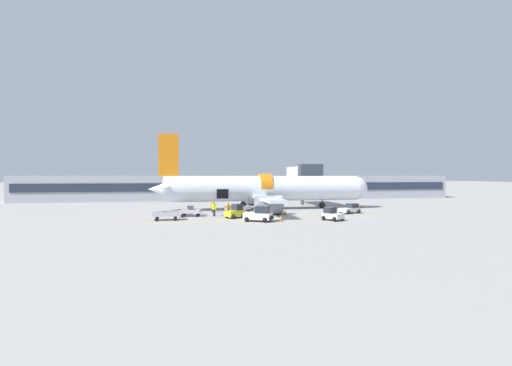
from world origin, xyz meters
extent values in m
plane|color=gray|center=(0.00, 0.00, 0.00)|extent=(500.00, 500.00, 0.00)
cube|color=yellow|center=(-2.45, -5.66, 0.00)|extent=(29.72, 2.14, 0.01)
cube|color=#9EA3AD|center=(0.00, 33.06, 2.61)|extent=(93.57, 13.56, 5.22)
cube|color=#232D3D|center=(0.00, 26.22, 2.87)|extent=(91.70, 0.16, 1.67)
cylinder|color=#4C4C51|center=(7.28, 13.83, 1.91)|extent=(0.60, 0.60, 3.83)
cube|color=silver|center=(7.28, 13.83, 5.33)|extent=(3.00, 10.03, 3.00)
cube|color=#333842|center=(7.28, 9.42, 5.33)|extent=(3.90, 1.60, 3.60)
cylinder|color=silver|center=(-1.07, 6.88, 3.23)|extent=(30.36, 3.88, 3.88)
sphere|color=silver|center=(14.11, 6.88, 3.23)|extent=(3.68, 3.68, 3.68)
cone|color=silver|center=(-16.26, 6.88, 3.23)|extent=(4.46, 3.57, 3.57)
cylinder|color=orange|center=(-1.07, 6.84, 3.58)|extent=(1.82, 3.88, 3.88)
cube|color=orange|center=(-15.53, 6.88, 8.28)|extent=(2.91, 0.28, 6.22)
cube|color=silver|center=(-15.73, 3.22, 3.62)|extent=(0.87, 7.32, 0.20)
cube|color=silver|center=(-15.73, 10.54, 3.62)|extent=(0.87, 7.32, 0.20)
cube|color=silver|center=(-2.29, -0.24, 2.17)|extent=(2.07, 13.08, 0.40)
cube|color=silver|center=(-2.29, 14.00, 2.17)|extent=(2.07, 13.08, 0.40)
cylinder|color=gray|center=(-2.09, -0.55, 1.30)|extent=(3.50, 2.54, 2.54)
cylinder|color=gray|center=(-2.09, 14.31, 1.30)|extent=(3.50, 2.54, 2.54)
cube|color=black|center=(-7.75, 4.96, 2.56)|extent=(1.70, 0.12, 1.40)
cylinder|color=#56565B|center=(8.34, 6.88, 1.39)|extent=(0.22, 0.22, 1.76)
sphere|color=black|center=(8.34, 6.88, 0.51)|extent=(1.01, 1.01, 1.01)
cylinder|color=#56565B|center=(-4.11, 4.24, 1.39)|extent=(0.22, 0.22, 1.76)
sphere|color=black|center=(-4.11, 4.24, 0.51)|extent=(1.01, 1.01, 1.01)
cylinder|color=#56565B|center=(-4.11, 9.52, 1.39)|extent=(0.22, 0.22, 1.76)
sphere|color=black|center=(-4.11, 9.52, 0.51)|extent=(1.01, 1.01, 1.01)
cube|color=yellow|center=(-6.95, -3.22, 0.59)|extent=(2.63, 2.34, 0.71)
cube|color=#232833|center=(-6.61, -2.99, 1.33)|extent=(1.46, 1.45, 0.77)
cube|color=black|center=(-5.94, -2.53, 0.45)|extent=(0.72, 0.97, 0.35)
sphere|color=black|center=(-5.96, -3.24, 0.28)|extent=(0.56, 0.56, 0.56)
sphere|color=black|center=(-6.62, -2.29, 0.28)|extent=(0.56, 0.56, 0.56)
sphere|color=black|center=(-7.28, -4.15, 0.28)|extent=(0.56, 0.56, 0.56)
sphere|color=black|center=(-7.93, -3.20, 0.28)|extent=(0.56, 0.56, 0.56)
cube|color=silver|center=(-4.74, -6.77, 0.61)|extent=(3.52, 2.91, 0.74)
cube|color=#232833|center=(-4.25, -7.03, 1.38)|extent=(1.89, 1.88, 0.80)
cube|color=black|center=(-3.32, -7.54, 0.46)|extent=(0.80, 1.33, 0.37)
sphere|color=black|center=(-4.17, -7.95, 0.28)|extent=(0.56, 0.56, 0.56)
sphere|color=black|center=(-3.44, -6.61, 0.28)|extent=(0.56, 0.56, 0.56)
sphere|color=black|center=(-6.04, -6.94, 0.28)|extent=(0.56, 0.56, 0.56)
sphere|color=black|center=(-5.30, -5.59, 0.28)|extent=(0.56, 0.56, 0.56)
cube|color=silver|center=(3.99, -7.60, 0.54)|extent=(2.41, 2.68, 0.60)
cube|color=#232833|center=(3.79, -7.26, 1.18)|extent=(1.59, 1.51, 0.69)
cube|color=black|center=(3.39, -6.60, 0.42)|extent=(1.19, 0.78, 0.30)
sphere|color=black|center=(4.20, -6.59, 0.28)|extent=(0.56, 0.56, 0.56)
sphere|color=black|center=(3.00, -7.30, 0.28)|extent=(0.56, 0.56, 0.56)
sphere|color=black|center=(4.98, -7.89, 0.28)|extent=(0.56, 0.56, 0.56)
sphere|color=black|center=(3.79, -8.61, 0.28)|extent=(0.56, 0.56, 0.56)
cube|color=white|center=(9.32, -0.91, 0.49)|extent=(3.23, 2.40, 0.50)
cube|color=#232833|center=(9.79, -0.73, 1.04)|extent=(1.66, 1.62, 0.61)
cube|color=black|center=(10.72, -0.37, 0.39)|extent=(0.58, 1.25, 0.25)
sphere|color=black|center=(10.49, -1.19, 0.28)|extent=(0.56, 0.56, 0.56)
sphere|color=black|center=(9.99, 0.08, 0.28)|extent=(0.56, 0.56, 0.56)
sphere|color=black|center=(8.65, -1.91, 0.28)|extent=(0.56, 0.56, 0.56)
sphere|color=black|center=(8.15, -0.63, 0.28)|extent=(0.56, 0.56, 0.56)
cube|color=#B7BABF|center=(-5.96, 1.65, 0.59)|extent=(3.71, 2.55, 0.05)
cube|color=#B7BABF|center=(-4.38, 2.13, 0.83)|extent=(0.53, 1.59, 0.43)
cube|color=#B7BABF|center=(-5.73, 0.89, 0.83)|extent=(3.18, 1.01, 0.43)
cube|color=#B7BABF|center=(-6.19, 2.41, 0.83)|extent=(3.18, 1.01, 0.43)
cube|color=#333338|center=(-3.92, 2.27, 0.34)|extent=(0.88, 0.34, 0.06)
sphere|color=black|center=(-4.59, 1.21, 0.20)|extent=(0.40, 0.40, 0.40)
sphere|color=black|center=(-5.07, 2.78, 0.20)|extent=(0.40, 0.40, 0.40)
sphere|color=black|center=(-6.85, 0.52, 0.20)|extent=(0.40, 0.40, 0.40)
sphere|color=black|center=(-7.33, 2.10, 0.20)|extent=(0.40, 0.40, 0.40)
cube|color=#2D2D33|center=(-4.98, 1.67, 0.88)|extent=(0.43, 0.31, 0.53)
cube|color=#4C1E1E|center=(-7.04, 1.58, 0.82)|extent=(0.44, 0.39, 0.41)
cube|color=black|center=(-6.17, 1.22, 0.85)|extent=(0.52, 0.23, 0.47)
cube|color=#B7BABF|center=(-12.33, -0.40, 0.45)|extent=(2.81, 1.85, 0.05)
cube|color=#B7BABF|center=(-11.07, -0.61, 0.68)|extent=(0.30, 1.42, 0.41)
cube|color=#B7BABF|center=(-12.44, -1.07, 0.68)|extent=(2.53, 0.49, 0.41)
cube|color=#B7BABF|center=(-12.21, 0.27, 0.68)|extent=(2.53, 0.49, 0.41)
cube|color=#333338|center=(-10.60, -0.70, 0.26)|extent=(0.90, 0.23, 0.06)
sphere|color=black|center=(-11.55, -1.26, 0.20)|extent=(0.40, 0.40, 0.40)
sphere|color=black|center=(-11.31, 0.15, 0.20)|extent=(0.40, 0.40, 0.40)
sphere|color=black|center=(-13.35, -0.95, 0.20)|extent=(0.40, 0.40, 0.40)
sphere|color=black|center=(-13.11, 0.46, 0.20)|extent=(0.40, 0.40, 0.40)
cube|color=#721951|center=(-12.35, -0.49, 0.73)|extent=(0.57, 0.38, 0.50)
cube|color=#14472D|center=(-11.97, -0.68, 0.71)|extent=(0.46, 0.29, 0.46)
cube|color=#B7BABF|center=(-15.12, -3.81, 0.51)|extent=(3.04, 1.52, 0.05)
cube|color=#B7BABF|center=(-13.65, -3.77, 0.79)|extent=(0.10, 1.44, 0.51)
cube|color=#B7BABF|center=(-15.10, -4.50, 0.79)|extent=(2.94, 0.14, 0.51)
cube|color=#B7BABF|center=(-15.14, -3.12, 0.79)|extent=(2.94, 0.14, 0.51)
cube|color=#333338|center=(-13.17, -3.76, 0.29)|extent=(0.90, 0.11, 0.06)
sphere|color=black|center=(-14.05, -4.50, 0.20)|extent=(0.40, 0.40, 0.40)
sphere|color=black|center=(-14.09, -3.06, 0.20)|extent=(0.40, 0.40, 0.40)
sphere|color=black|center=(-16.15, -4.56, 0.20)|extent=(0.40, 0.40, 0.40)
sphere|color=black|center=(-16.19, -3.12, 0.20)|extent=(0.40, 0.40, 0.40)
cube|color=black|center=(-15.31, -3.50, 0.75)|extent=(0.56, 0.31, 0.44)
cube|color=black|center=(-14.30, -3.75, 0.73)|extent=(0.55, 0.31, 0.39)
cube|color=olive|center=(-14.68, -4.10, 0.76)|extent=(0.47, 0.24, 0.46)
cylinder|color=#2D2D33|center=(-2.08, 4.42, 0.43)|extent=(0.45, 0.45, 0.87)
cylinder|color=#CCE523|center=(-2.08, 4.42, 1.21)|extent=(0.57, 0.57, 0.68)
sphere|color=tan|center=(-2.08, 4.42, 1.67)|extent=(0.24, 0.24, 0.24)
cylinder|color=#CCE523|center=(-1.92, 4.59, 1.13)|extent=(0.18, 0.18, 0.63)
cylinder|color=#CCE523|center=(-2.25, 4.24, 1.13)|extent=(0.18, 0.18, 0.63)
cylinder|color=#2D2D33|center=(-9.34, -0.89, 0.43)|extent=(0.44, 0.44, 0.87)
cylinder|color=#B7E019|center=(-9.34, -0.89, 1.21)|extent=(0.57, 0.57, 0.68)
sphere|color=#9E7556|center=(-9.34, -0.89, 1.68)|extent=(0.24, 0.24, 0.24)
cylinder|color=#B7E019|center=(-9.14, -1.04, 1.14)|extent=(0.18, 0.18, 0.63)
cylinder|color=#B7E019|center=(-9.53, -0.75, 1.14)|extent=(0.18, 0.18, 0.63)
cylinder|color=black|center=(-9.26, 3.73, 0.41)|extent=(0.33, 0.33, 0.81)
cylinder|color=orange|center=(-9.26, 3.73, 1.13)|extent=(0.42, 0.42, 0.64)
sphere|color=#9E7556|center=(-9.26, 3.73, 1.56)|extent=(0.22, 0.22, 0.22)
cylinder|color=orange|center=(-9.48, 3.70, 1.06)|extent=(0.13, 0.13, 0.59)
cylinder|color=orange|center=(-9.03, 3.75, 1.06)|extent=(0.13, 0.13, 0.59)
cylinder|color=black|center=(-7.53, -0.70, 0.44)|extent=(0.44, 0.44, 0.87)
cylinder|color=orange|center=(-7.53, -0.70, 1.22)|extent=(0.57, 0.57, 0.69)
sphere|color=tan|center=(-7.53, -0.70, 1.68)|extent=(0.24, 0.24, 0.24)
cylinder|color=orange|center=(-7.39, -0.50, 1.14)|extent=(0.18, 0.18, 0.63)
cylinder|color=orange|center=(-7.67, -0.90, 1.14)|extent=(0.18, 0.18, 0.63)
cube|color=black|center=(15.03, 6.50, 0.01)|extent=(0.49, 0.49, 0.03)
cone|color=orange|center=(15.03, 6.50, 0.29)|extent=(0.37, 0.37, 0.58)
cylinder|color=white|center=(15.03, 6.50, 0.32)|extent=(0.21, 0.21, 0.07)
cube|color=black|center=(-2.09, -6.98, 0.01)|extent=(0.65, 0.65, 0.03)
cone|color=orange|center=(-2.09, -6.98, 0.33)|extent=(0.48, 0.48, 0.65)
cylinder|color=white|center=(-2.09, -6.98, 0.36)|extent=(0.28, 0.28, 0.08)
cube|color=black|center=(0.07, -0.99, 0.01)|extent=(0.60, 0.60, 0.03)
cone|color=orange|center=(0.07, -0.99, 0.32)|extent=(0.44, 0.44, 0.64)
cylinder|color=white|center=(0.07, -0.99, 0.35)|extent=(0.26, 0.26, 0.08)
camera|label=1|loc=(-11.98, -44.96, 5.21)|focal=24.00mm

